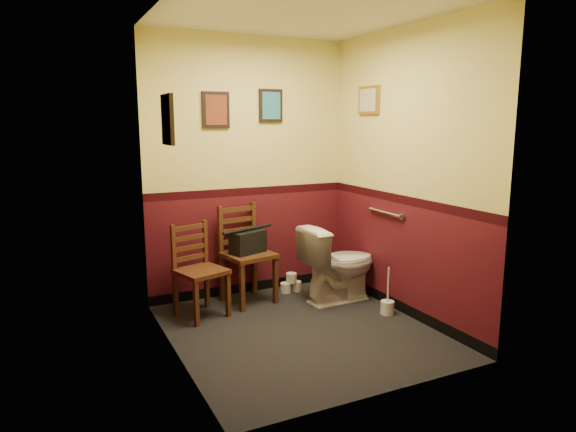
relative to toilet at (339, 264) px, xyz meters
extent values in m
cube|color=black|center=(-0.72, -0.54, -0.39)|extent=(2.20, 2.40, 0.00)
cube|color=silver|center=(-0.72, -0.54, 2.31)|extent=(2.20, 2.40, 0.00)
cube|color=#4C101A|center=(-0.72, 0.66, 0.96)|extent=(2.20, 0.00, 2.70)
cube|color=#4C101A|center=(-0.72, -1.74, 0.96)|extent=(2.20, 0.00, 2.70)
cube|color=#4C101A|center=(-1.82, -0.54, 0.96)|extent=(0.00, 2.40, 2.70)
cube|color=#4C101A|center=(0.38, -0.54, 0.96)|extent=(0.00, 2.40, 2.70)
cylinder|color=silver|center=(0.35, -0.29, 0.56)|extent=(0.03, 0.50, 0.03)
cylinder|color=silver|center=(0.37, -0.54, 0.56)|extent=(0.02, 0.06, 0.06)
cylinder|color=silver|center=(0.37, -0.04, 0.56)|extent=(0.02, 0.06, 0.06)
cube|color=black|center=(-1.07, 0.65, 1.56)|extent=(0.28, 0.03, 0.36)
cube|color=brown|center=(-1.07, 0.63, 1.56)|extent=(0.22, 0.01, 0.30)
cube|color=black|center=(-0.47, 0.65, 1.61)|extent=(0.26, 0.03, 0.34)
cube|color=teal|center=(-0.47, 0.63, 1.61)|extent=(0.20, 0.01, 0.28)
cube|color=black|center=(-1.80, -0.44, 1.46)|extent=(0.03, 0.30, 0.38)
cube|color=#B2AA8C|center=(-1.79, -0.44, 1.46)|extent=(0.01, 0.24, 0.31)
cube|color=olive|center=(0.36, 0.06, 1.66)|extent=(0.03, 0.34, 0.28)
cube|color=#B2AA8C|center=(0.35, 0.06, 1.66)|extent=(0.01, 0.28, 0.22)
imported|color=white|center=(0.00, 0.00, 0.00)|extent=(0.82, 0.48, 0.78)
cylinder|color=silver|center=(0.22, -0.54, -0.33)|extent=(0.13, 0.13, 0.13)
cylinder|color=silver|center=(0.22, -0.54, -0.11)|extent=(0.02, 0.02, 0.37)
cube|color=#542F19|center=(-1.40, 0.19, 0.05)|extent=(0.52, 0.52, 0.04)
cube|color=#542F19|center=(-1.52, -0.03, -0.17)|extent=(0.05, 0.05, 0.44)
cube|color=#542F19|center=(-1.63, 0.30, -0.17)|extent=(0.05, 0.05, 0.44)
cube|color=#542F19|center=(-1.18, 0.07, -0.17)|extent=(0.05, 0.05, 0.44)
cube|color=#542F19|center=(-1.29, 0.41, -0.17)|extent=(0.05, 0.05, 0.44)
cube|color=#542F19|center=(-1.63, 0.31, 0.28)|extent=(0.05, 0.04, 0.44)
cube|color=#542F19|center=(-1.29, 0.42, 0.28)|extent=(0.05, 0.04, 0.44)
cube|color=#542F19|center=(-1.46, 0.36, 0.15)|extent=(0.33, 0.12, 0.04)
cube|color=#542F19|center=(-1.46, 0.36, 0.25)|extent=(0.33, 0.12, 0.04)
cube|color=#542F19|center=(-1.46, 0.36, 0.35)|extent=(0.33, 0.12, 0.04)
cube|color=#542F19|center=(-1.46, 0.36, 0.45)|extent=(0.33, 0.12, 0.04)
cube|color=#542F19|center=(-0.85, 0.37, 0.11)|extent=(0.54, 0.54, 0.04)
cube|color=#542F19|center=(-1.01, 0.14, -0.14)|extent=(0.05, 0.05, 0.50)
cube|color=#542F19|center=(-1.09, 0.53, -0.14)|extent=(0.05, 0.05, 0.50)
cube|color=#542F19|center=(-0.62, 0.21, -0.14)|extent=(0.05, 0.05, 0.50)
cube|color=#542F19|center=(-0.70, 0.60, -0.14)|extent=(0.05, 0.05, 0.50)
cube|color=#542F19|center=(-1.09, 0.53, 0.36)|extent=(0.05, 0.05, 0.50)
cube|color=#542F19|center=(-0.70, 0.61, 0.36)|extent=(0.05, 0.05, 0.50)
cube|color=#542F19|center=(-0.89, 0.57, 0.22)|extent=(0.38, 0.10, 0.05)
cube|color=#542F19|center=(-0.89, 0.57, 0.33)|extent=(0.38, 0.10, 0.05)
cube|color=#542F19|center=(-0.89, 0.57, 0.44)|extent=(0.38, 0.10, 0.05)
cube|color=#542F19|center=(-0.89, 0.57, 0.55)|extent=(0.38, 0.10, 0.05)
cube|color=black|center=(-0.85, 0.37, 0.24)|extent=(0.40, 0.29, 0.23)
cylinder|color=black|center=(-0.85, 0.37, 0.38)|extent=(0.31, 0.14, 0.03)
cylinder|color=silver|center=(-0.38, 0.47, -0.34)|extent=(0.12, 0.12, 0.11)
cylinder|color=silver|center=(-0.26, 0.47, -0.34)|extent=(0.12, 0.12, 0.11)
cylinder|color=silver|center=(-0.32, 0.46, -0.23)|extent=(0.12, 0.12, 0.11)
camera|label=1|loc=(-2.70, -4.36, 1.44)|focal=32.00mm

